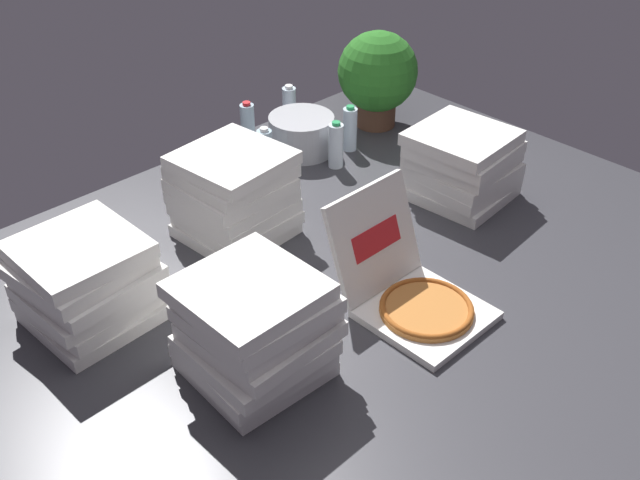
{
  "coord_description": "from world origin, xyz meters",
  "views": [
    {
      "loc": [
        -1.5,
        -1.49,
        1.69
      ],
      "look_at": [
        0.03,
        0.1,
        0.14
      ],
      "focal_mm": 41.57,
      "sensor_mm": 36.0,
      "label": 1
    }
  ],
  "objects_px": {
    "water_bottle_1": "(350,129)",
    "water_bottle_4": "(248,125)",
    "pizza_stack_left_far": "(255,329)",
    "ice_bucket": "(302,134)",
    "pizza_stack_center_near": "(234,195)",
    "pizza_stack_right_mid": "(86,282)",
    "potted_plant": "(378,75)",
    "water_bottle_2": "(289,107)",
    "pizza_stack_center_far": "(462,164)",
    "water_bottle_3": "(336,145)",
    "water_bottle_0": "(265,152)",
    "open_pizza_box": "(411,290)"
  },
  "relations": [
    {
      "from": "water_bottle_1",
      "to": "water_bottle_4",
      "type": "relative_size",
      "value": 1.0
    },
    {
      "from": "pizza_stack_left_far",
      "to": "ice_bucket",
      "type": "bearing_deg",
      "value": 41.85
    },
    {
      "from": "pizza_stack_center_near",
      "to": "pizza_stack_right_mid",
      "type": "relative_size",
      "value": 0.96
    },
    {
      "from": "pizza_stack_right_mid",
      "to": "potted_plant",
      "type": "xyz_separation_m",
      "value": [
        1.81,
        0.34,
        0.12
      ]
    },
    {
      "from": "water_bottle_2",
      "to": "water_bottle_4",
      "type": "relative_size",
      "value": 1.0
    },
    {
      "from": "pizza_stack_left_far",
      "to": "water_bottle_4",
      "type": "bearing_deg",
      "value": 51.62
    },
    {
      "from": "potted_plant",
      "to": "ice_bucket",
      "type": "bearing_deg",
      "value": 173.78
    },
    {
      "from": "pizza_stack_center_far",
      "to": "potted_plant",
      "type": "relative_size",
      "value": 0.9
    },
    {
      "from": "pizza_stack_right_mid",
      "to": "water_bottle_3",
      "type": "bearing_deg",
      "value": 7.32
    },
    {
      "from": "pizza_stack_right_mid",
      "to": "ice_bucket",
      "type": "distance_m",
      "value": 1.4
    },
    {
      "from": "pizza_stack_center_near",
      "to": "water_bottle_2",
      "type": "height_order",
      "value": "pizza_stack_center_near"
    },
    {
      "from": "water_bottle_0",
      "to": "pizza_stack_left_far",
      "type": "bearing_deg",
      "value": -131.65
    },
    {
      "from": "water_bottle_1",
      "to": "open_pizza_box",
      "type": "bearing_deg",
      "value": -125.66
    },
    {
      "from": "ice_bucket",
      "to": "water_bottle_4",
      "type": "xyz_separation_m",
      "value": [
        -0.15,
        0.22,
        0.02
      ]
    },
    {
      "from": "pizza_stack_center_near",
      "to": "ice_bucket",
      "type": "distance_m",
      "value": 0.75
    },
    {
      "from": "water_bottle_0",
      "to": "pizza_stack_right_mid",
      "type": "bearing_deg",
      "value": -161.97
    },
    {
      "from": "water_bottle_2",
      "to": "water_bottle_4",
      "type": "height_order",
      "value": "same"
    },
    {
      "from": "open_pizza_box",
      "to": "pizza_stack_left_far",
      "type": "bearing_deg",
      "value": 167.64
    },
    {
      "from": "open_pizza_box",
      "to": "ice_bucket",
      "type": "height_order",
      "value": "open_pizza_box"
    },
    {
      "from": "open_pizza_box",
      "to": "pizza_stack_right_mid",
      "type": "bearing_deg",
      "value": 138.79
    },
    {
      "from": "pizza_stack_right_mid",
      "to": "pizza_stack_center_far",
      "type": "height_order",
      "value": "same"
    },
    {
      "from": "pizza_stack_center_near",
      "to": "pizza_stack_center_far",
      "type": "height_order",
      "value": "pizza_stack_center_near"
    },
    {
      "from": "water_bottle_2",
      "to": "water_bottle_3",
      "type": "xyz_separation_m",
      "value": [
        -0.12,
        -0.45,
        0.0
      ]
    },
    {
      "from": "pizza_stack_center_far",
      "to": "water_bottle_4",
      "type": "height_order",
      "value": "pizza_stack_center_far"
    },
    {
      "from": "water_bottle_1",
      "to": "water_bottle_2",
      "type": "bearing_deg",
      "value": 97.09
    },
    {
      "from": "ice_bucket",
      "to": "water_bottle_1",
      "type": "height_order",
      "value": "water_bottle_1"
    },
    {
      "from": "pizza_stack_left_far",
      "to": "potted_plant",
      "type": "distance_m",
      "value": 1.83
    },
    {
      "from": "ice_bucket",
      "to": "water_bottle_3",
      "type": "bearing_deg",
      "value": -87.44
    },
    {
      "from": "pizza_stack_center_far",
      "to": "water_bottle_4",
      "type": "relative_size",
      "value": 1.92
    },
    {
      "from": "open_pizza_box",
      "to": "pizza_stack_left_far",
      "type": "distance_m",
      "value": 0.61
    },
    {
      "from": "ice_bucket",
      "to": "pizza_stack_center_near",
      "type": "bearing_deg",
      "value": -153.44
    },
    {
      "from": "pizza_stack_left_far",
      "to": "water_bottle_0",
      "type": "xyz_separation_m",
      "value": [
        0.84,
        0.95,
        -0.07
      ]
    },
    {
      "from": "water_bottle_2",
      "to": "potted_plant",
      "type": "relative_size",
      "value": 0.47
    },
    {
      "from": "open_pizza_box",
      "to": "pizza_stack_center_far",
      "type": "relative_size",
      "value": 1.2
    },
    {
      "from": "pizza_stack_left_far",
      "to": "water_bottle_3",
      "type": "xyz_separation_m",
      "value": [
        1.12,
        0.77,
        -0.07
      ]
    },
    {
      "from": "open_pizza_box",
      "to": "pizza_stack_right_mid",
      "type": "xyz_separation_m",
      "value": [
        -0.83,
        0.72,
        0.07
      ]
    },
    {
      "from": "water_bottle_0",
      "to": "potted_plant",
      "type": "height_order",
      "value": "potted_plant"
    },
    {
      "from": "water_bottle_3",
      "to": "pizza_stack_center_far",
      "type": "bearing_deg",
      "value": -69.91
    },
    {
      "from": "pizza_stack_right_mid",
      "to": "water_bottle_1",
      "type": "xyz_separation_m",
      "value": [
        1.52,
        0.25,
        -0.05
      ]
    },
    {
      "from": "pizza_stack_right_mid",
      "to": "water_bottle_1",
      "type": "height_order",
      "value": "pizza_stack_right_mid"
    },
    {
      "from": "pizza_stack_center_near",
      "to": "ice_bucket",
      "type": "height_order",
      "value": "pizza_stack_center_near"
    },
    {
      "from": "ice_bucket",
      "to": "water_bottle_0",
      "type": "relative_size",
      "value": 1.38
    },
    {
      "from": "open_pizza_box",
      "to": "water_bottle_4",
      "type": "xyz_separation_m",
      "value": [
        0.37,
        1.34,
        0.03
      ]
    },
    {
      "from": "water_bottle_0",
      "to": "water_bottle_1",
      "type": "xyz_separation_m",
      "value": [
        0.44,
        -0.11,
        0.0
      ]
    },
    {
      "from": "pizza_stack_left_far",
      "to": "water_bottle_2",
      "type": "xyz_separation_m",
      "value": [
        1.23,
        1.22,
        -0.07
      ]
    },
    {
      "from": "open_pizza_box",
      "to": "pizza_stack_left_far",
      "type": "height_order",
      "value": "open_pizza_box"
    },
    {
      "from": "open_pizza_box",
      "to": "pizza_stack_center_near",
      "type": "relative_size",
      "value": 1.23
    },
    {
      "from": "pizza_stack_right_mid",
      "to": "water_bottle_1",
      "type": "relative_size",
      "value": 1.94
    },
    {
      "from": "pizza_stack_center_near",
      "to": "water_bottle_3",
      "type": "distance_m",
      "value": 0.69
    },
    {
      "from": "open_pizza_box",
      "to": "pizza_stack_center_near",
      "type": "xyz_separation_m",
      "value": [
        -0.15,
        0.78,
        0.1
      ]
    }
  ]
}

